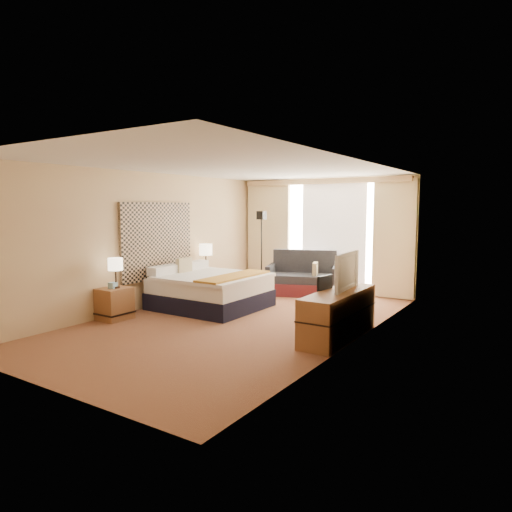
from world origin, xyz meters
The scene contains 21 objects.
floor centered at (0.00, 0.00, 0.00)m, with size 4.20×7.00×0.02m, color #532117.
ceiling centered at (0.00, 0.00, 2.60)m, with size 4.20×7.00×0.02m, color silver.
wall_back centered at (0.00, 3.50, 1.30)m, with size 4.20×0.02×2.60m, color #D0B37F.
wall_front centered at (0.00, -3.50, 1.30)m, with size 4.20×0.02×2.60m, color #D0B37F.
wall_left centered at (-2.10, 0.00, 1.30)m, with size 0.02×7.00×2.60m, color #D0B37F.
wall_right centered at (2.10, 0.00, 1.30)m, with size 0.02×7.00×2.60m, color #D0B37F.
headboard centered at (-2.06, 0.20, 1.28)m, with size 0.06×1.85×1.50m, color black.
nightstand_left centered at (-1.87, -1.05, 0.28)m, with size 0.45×0.52×0.55m, color brown.
nightstand_right centered at (-1.87, 1.45, 0.28)m, with size 0.45×0.52×0.55m, color brown.
media_dresser centered at (1.83, 0.00, 0.35)m, with size 0.50×1.80×0.70m, color brown.
window centered at (0.25, 3.47, 1.32)m, with size 2.30×0.02×2.30m, color white.
curtains centered at (0.00, 3.39, 1.41)m, with size 4.12×0.19×2.56m.
bed centered at (-1.06, 0.58, 0.34)m, with size 1.91×1.75×0.93m.
loveseat centered at (-0.18, 2.80, 0.32)m, with size 1.74×1.31×0.97m.
floor_lamp centered at (-1.15, 2.58, 1.31)m, with size 0.23×0.23×1.85m.
desk_chair centered at (1.48, 0.05, 0.41)m, with size 0.44×0.44×0.92m.
lamp_left centered at (-1.81, -1.05, 0.96)m, with size 0.25×0.25×0.53m.
lamp_right centered at (-1.87, 1.45, 1.01)m, with size 0.28×0.28×0.59m.
tissue_box centered at (-1.84, -1.10, 0.60)m, with size 0.12×0.12×0.11m, color #82B1C9.
telephone centered at (-1.85, 1.45, 0.59)m, with size 0.19×0.15×0.07m, color black.
television centered at (1.78, 0.18, 0.98)m, with size 0.98×0.13×0.56m, color black.
Camera 1 is at (4.40, -6.23, 1.93)m, focal length 32.00 mm.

